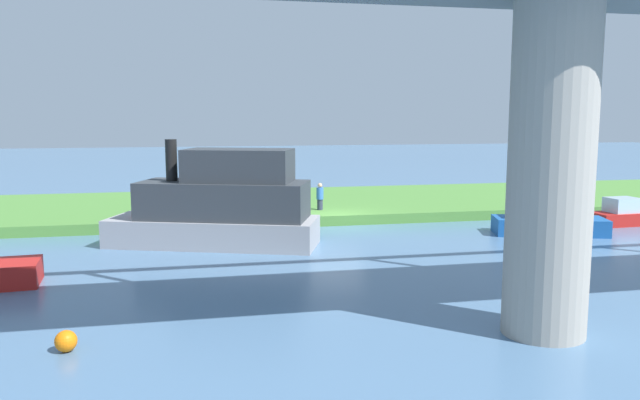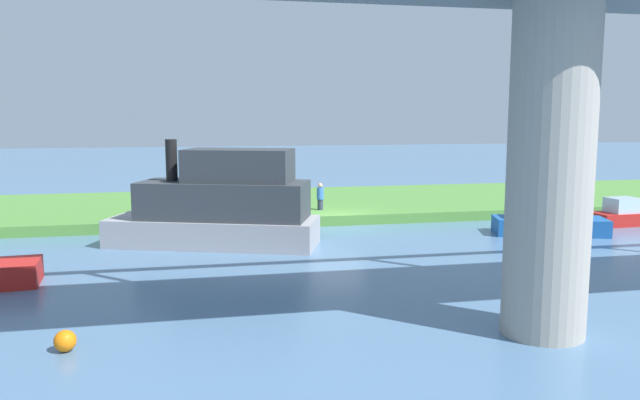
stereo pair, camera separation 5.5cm
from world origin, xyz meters
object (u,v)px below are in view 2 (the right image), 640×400
person_on_bank (320,196)px  marker_buoy (65,341)px  riverboat_paddlewheel (629,215)px  houseboat_blue (220,207)px  bridge_pylon (550,171)px  mooring_post (158,207)px  pontoon_yellow (546,222)px

person_on_bank → marker_buoy: size_ratio=2.78×
riverboat_paddlewheel → houseboat_blue: bearing=2.4°
bridge_pylon → riverboat_paddlewheel: size_ratio=1.97×
person_on_bank → riverboat_paddlewheel: (-14.57, 4.62, -0.72)m
mooring_post → marker_buoy: mooring_post is taller
person_on_bank → marker_buoy: person_on_bank is taller
bridge_pylon → mooring_post: 20.37m
bridge_pylon → houseboat_blue: bridge_pylon is taller
mooring_post → marker_buoy: (1.33, 16.33, -0.65)m
mooring_post → pontoon_yellow: bearing=161.3°
mooring_post → person_on_bank: bearing=-178.3°
pontoon_yellow → person_on_bank: bearing=-33.7°
riverboat_paddlewheel → pontoon_yellow: size_ratio=0.79×
bridge_pylon → riverboat_paddlewheel: (-12.72, -13.12, -3.56)m
riverboat_paddlewheel → marker_buoy: bearing=26.5°
mooring_post → riverboat_paddlewheel: riverboat_paddlewheel is taller
bridge_pylon → marker_buoy: bridge_pylon is taller
bridge_pylon → mooring_post: bearing=-60.4°
mooring_post → marker_buoy: 16.40m
mooring_post → riverboat_paddlewheel: size_ratio=0.20×
riverboat_paddlewheel → pontoon_yellow: 5.62m
bridge_pylon → marker_buoy: 11.96m
bridge_pylon → riverboat_paddlewheel: 18.61m
person_on_bank → pontoon_yellow: size_ratio=0.27×
pontoon_yellow → houseboat_blue: bearing=-2.5°
bridge_pylon → riverboat_paddlewheel: bearing=-134.1°
houseboat_blue → riverboat_paddlewheel: houseboat_blue is taller
person_on_bank → mooring_post: bearing=1.7°
bridge_pylon → riverboat_paddlewheel: bridge_pylon is taller
mooring_post → pontoon_yellow: pontoon_yellow is taller
marker_buoy → houseboat_blue: bearing=-110.1°
pontoon_yellow → marker_buoy: pontoon_yellow is taller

